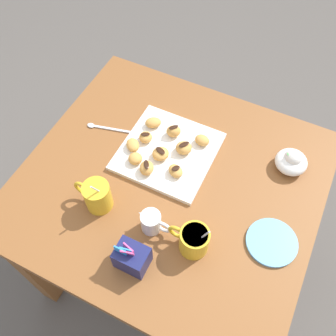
{
  "coord_description": "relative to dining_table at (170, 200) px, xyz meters",
  "views": [
    {
      "loc": [
        -0.27,
        0.56,
        1.77
      ],
      "look_at": [
        0.02,
        -0.03,
        0.76
      ],
      "focal_mm": 39.99,
      "sensor_mm": 36.0,
      "label": 1
    }
  ],
  "objects": [
    {
      "name": "saucer_sky_left",
      "position": [
        -0.36,
        0.06,
        0.14
      ],
      "size": [
        0.15,
        0.15,
        0.01
      ],
      "primitive_type": "cylinder",
      "color": "#66A8DB",
      "rests_on": "dining_table"
    },
    {
      "name": "chocolate_drizzle_2",
      "position": [
        0.06,
        -0.06,
        0.18
      ],
      "size": [
        0.04,
        0.03,
        0.0
      ],
      "primitive_type": "ellipsoid",
      "rotation": [
        0.0,
        0.0,
        5.92
      ],
      "color": "black",
      "rests_on": "beignet_2"
    },
    {
      "name": "ice_cream_bowl",
      "position": [
        -0.33,
        -0.22,
        0.17
      ],
      "size": [
        0.1,
        0.1,
        0.08
      ],
      "color": "white",
      "rests_on": "dining_table"
    },
    {
      "name": "beignet_3",
      "position": [
        0.13,
        -0.01,
        0.17
      ],
      "size": [
        0.06,
        0.06,
        0.03
      ],
      "primitive_type": "ellipsoid",
      "rotation": [
        0.0,
        0.0,
        2.85
      ],
      "color": "#D19347",
      "rests_on": "pastry_plate_square"
    },
    {
      "name": "pastry_plate_square",
      "position": [
        0.05,
        -0.1,
        0.14
      ],
      "size": [
        0.3,
        0.3,
        0.02
      ],
      "primitive_type": "cube",
      "color": "white",
      "rests_on": "dining_table"
    },
    {
      "name": "chocolate_drizzle_0",
      "position": [
        -0.01,
        -0.02,
        0.18
      ],
      "size": [
        0.03,
        0.03,
        0.0
      ],
      "primitive_type": "ellipsoid",
      "rotation": [
        0.0,
        0.0,
        0.99
      ],
      "color": "black",
      "rests_on": "beignet_0"
    },
    {
      "name": "chocolate_drizzle_5",
      "position": [
        0.14,
        -0.1,
        0.18
      ],
      "size": [
        0.03,
        0.03,
        0.0
      ],
      "primitive_type": "ellipsoid",
      "rotation": [
        0.0,
        0.0,
        0.51
      ],
      "color": "black",
      "rests_on": "beignet_5"
    },
    {
      "name": "beignet_9",
      "position": [
        0.01,
        -0.11,
        0.17
      ],
      "size": [
        0.07,
        0.07,
        0.04
      ],
      "primitive_type": "ellipsoid",
      "rotation": [
        0.0,
        0.0,
        0.52
      ],
      "color": "#D19347",
      "rests_on": "pastry_plate_square"
    },
    {
      "name": "dining_table",
      "position": [
        0.0,
        0.0,
        0.0
      ],
      "size": [
        0.94,
        0.87,
        0.74
      ],
      "color": "brown",
      "rests_on": "ground_plane"
    },
    {
      "name": "sugar_caddy",
      "position": [
        -0.02,
        0.29,
        0.18
      ],
      "size": [
        0.09,
        0.07,
        0.11
      ],
      "color": "#191E51",
      "rests_on": "dining_table"
    },
    {
      "name": "beignet_7",
      "position": [
        0.08,
        0.01,
        0.17
      ],
      "size": [
        0.06,
        0.06,
        0.04
      ],
      "primitive_type": "ellipsoid",
      "rotation": [
        0.0,
        0.0,
        1.92
      ],
      "color": "#D19347",
      "rests_on": "pastry_plate_square"
    },
    {
      "name": "beignet_6",
      "position": [
        0.16,
        -0.05,
        0.17
      ],
      "size": [
        0.07,
        0.07,
        0.03
      ],
      "primitive_type": "ellipsoid",
      "rotation": [
        0.0,
        0.0,
        2.32
      ],
      "color": "#D19347",
      "rests_on": "pastry_plate_square"
    },
    {
      "name": "ground_plane",
      "position": [
        0.0,
        0.0,
        -0.6
      ],
      "size": [
        8.0,
        8.0,
        0.0
      ],
      "primitive_type": "plane",
      "color": "#514C47"
    },
    {
      "name": "chocolate_drizzle_1",
      "position": [
        0.07,
        -0.16,
        0.19
      ],
      "size": [
        0.03,
        0.04,
        0.0
      ],
      "primitive_type": "ellipsoid",
      "rotation": [
        0.0,
        0.0,
        3.97
      ],
      "color": "black",
      "rests_on": "beignet_1"
    },
    {
      "name": "coffee_mug_mustard_left",
      "position": [
        -0.16,
        0.17,
        0.18
      ],
      "size": [
        0.12,
        0.08,
        0.14
      ],
      "color": "gold",
      "rests_on": "dining_table"
    },
    {
      "name": "beignet_0",
      "position": [
        -0.01,
        -0.02,
        0.17
      ],
      "size": [
        0.07,
        0.06,
        0.03
      ],
      "primitive_type": "ellipsoid",
      "rotation": [
        0.0,
        0.0,
        1.04
      ],
      "color": "#D19347",
      "rests_on": "pastry_plate_square"
    },
    {
      "name": "chocolate_drizzle_7",
      "position": [
        0.08,
        0.01,
        0.19
      ],
      "size": [
        0.03,
        0.04,
        0.0
      ],
      "primitive_type": "ellipsoid",
      "rotation": [
        0.0,
        0.0,
        2.16
      ],
      "color": "black",
      "rests_on": "beignet_7"
    },
    {
      "name": "beignet_1",
      "position": [
        0.07,
        -0.16,
        0.17
      ],
      "size": [
        0.06,
        0.06,
        0.04
      ],
      "primitive_type": "ellipsoid",
      "rotation": [
        0.0,
        0.0,
        3.7
      ],
      "color": "#D19347",
      "rests_on": "pastry_plate_square"
    },
    {
      "name": "beignet_5",
      "position": [
        0.14,
        -0.1,
        0.17
      ],
      "size": [
        0.06,
        0.06,
        0.03
      ],
      "primitive_type": "ellipsoid",
      "rotation": [
        0.0,
        0.0,
        0.61
      ],
      "color": "#D19347",
      "rests_on": "pastry_plate_square"
    },
    {
      "name": "beignet_4",
      "position": [
        -0.04,
        -0.17,
        0.17
      ],
      "size": [
        0.06,
        0.05,
        0.03
      ],
      "primitive_type": "ellipsoid",
      "rotation": [
        0.0,
        0.0,
        6.11
      ],
      "color": "#D19347",
      "rests_on": "pastry_plate_square"
    },
    {
      "name": "coffee_mug_mustard_right",
      "position": [
        0.16,
        0.17,
        0.19
      ],
      "size": [
        0.12,
        0.08,
        0.15
      ],
      "color": "gold",
      "rests_on": "dining_table"
    },
    {
      "name": "beignet_8",
      "position": [
        0.15,
        -0.17,
        0.17
      ],
      "size": [
        0.07,
        0.07,
        0.03
      ],
      "primitive_type": "ellipsoid",
      "rotation": [
        0.0,
        0.0,
        0.61
      ],
      "color": "#D19347",
      "rests_on": "pastry_plate_square"
    },
    {
      "name": "chocolate_drizzle_9",
      "position": [
        0.01,
        -0.11,
        0.19
      ],
      "size": [
        0.04,
        0.04,
        0.0
      ],
      "primitive_type": "ellipsoid",
      "rotation": [
        0.0,
        0.0,
        0.95
      ],
      "color": "black",
      "rests_on": "beignet_9"
    },
    {
      "name": "cream_pitcher_white",
      "position": [
        -0.02,
        0.17,
        0.17
      ],
      "size": [
        0.1,
        0.06,
        0.07
      ],
      "color": "white",
      "rests_on": "dining_table"
    },
    {
      "name": "beignet_2",
      "position": [
        0.06,
        -0.06,
        0.17
      ],
      "size": [
        0.07,
        0.07,
        0.03
      ],
      "primitive_type": "ellipsoid",
      "rotation": [
        0.0,
        0.0,
        5.79
      ],
      "color": "#D19347",
      "rests_on": "pastry_plate_square"
    },
    {
      "name": "loose_spoon_near_saucer",
      "position": [
        0.3,
        -0.09,
        0.14
      ],
      "size": [
        0.16,
        0.05,
        0.01
      ],
      "color": "silver",
      "rests_on": "dining_table"
    }
  ]
}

